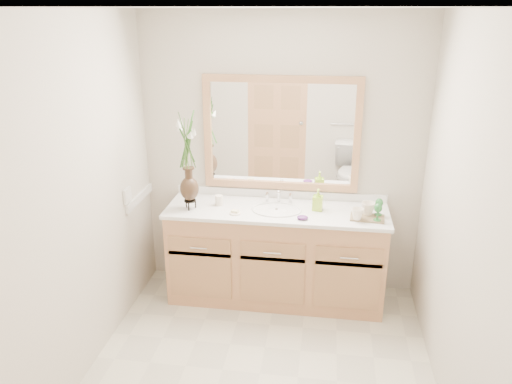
% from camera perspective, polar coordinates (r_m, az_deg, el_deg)
% --- Properties ---
extents(floor, '(2.60, 2.60, 0.00)m').
position_cam_1_polar(floor, '(3.71, 0.43, -20.03)').
color(floor, beige).
rests_on(floor, ground).
extents(ceiling, '(2.40, 2.60, 0.02)m').
position_cam_1_polar(ceiling, '(2.83, 0.56, 20.35)').
color(ceiling, white).
rests_on(ceiling, wall_back).
extents(wall_back, '(2.40, 0.02, 2.40)m').
position_cam_1_polar(wall_back, '(4.29, 2.86, 4.04)').
color(wall_back, beige).
rests_on(wall_back, floor).
extents(wall_front, '(2.40, 0.02, 2.40)m').
position_cam_1_polar(wall_front, '(1.96, -4.98, -17.50)').
color(wall_front, beige).
rests_on(wall_front, floor).
extents(wall_left, '(0.02, 2.60, 2.40)m').
position_cam_1_polar(wall_left, '(3.43, -19.79, -1.39)').
color(wall_left, beige).
rests_on(wall_left, floor).
extents(wall_right, '(0.02, 2.60, 2.40)m').
position_cam_1_polar(wall_right, '(3.15, 22.68, -3.69)').
color(wall_right, beige).
rests_on(wall_right, floor).
extents(vanity, '(1.80, 0.55, 0.80)m').
position_cam_1_polar(vanity, '(4.32, 2.30, -7.26)').
color(vanity, tan).
rests_on(vanity, floor).
extents(counter, '(1.84, 0.57, 0.03)m').
position_cam_1_polar(counter, '(4.15, 2.38, -2.16)').
color(counter, white).
rests_on(counter, vanity).
extents(sink, '(0.38, 0.34, 0.23)m').
position_cam_1_polar(sink, '(4.15, 2.35, -2.75)').
color(sink, white).
rests_on(sink, counter).
extents(mirror, '(1.32, 0.04, 0.97)m').
position_cam_1_polar(mirror, '(4.21, 2.88, 6.64)').
color(mirror, white).
rests_on(mirror, wall_back).
extents(switch_plate, '(0.02, 0.12, 0.12)m').
position_cam_1_polar(switch_plate, '(4.14, -14.49, -0.39)').
color(switch_plate, white).
rests_on(switch_plate, wall_left).
extents(door, '(0.80, 0.03, 2.00)m').
position_cam_1_polar(door, '(2.17, -12.97, -20.38)').
color(door, tan).
rests_on(door, floor).
extents(flower_vase, '(0.18, 0.18, 0.74)m').
position_cam_1_polar(flower_vase, '(4.02, -7.84, 4.77)').
color(flower_vase, black).
rests_on(flower_vase, counter).
extents(tumbler, '(0.07, 0.07, 0.09)m').
position_cam_1_polar(tumbler, '(4.22, -4.25, -0.94)').
color(tumbler, white).
rests_on(tumbler, counter).
extents(soap_dish, '(0.10, 0.10, 0.03)m').
position_cam_1_polar(soap_dish, '(4.05, -2.41, -2.36)').
color(soap_dish, white).
rests_on(soap_dish, counter).
extents(soap_bottle, '(0.08, 0.08, 0.16)m').
position_cam_1_polar(soap_bottle, '(4.13, 7.08, -1.00)').
color(soap_bottle, '#A5DA33').
rests_on(soap_bottle, counter).
extents(purple_dish, '(0.11, 0.10, 0.03)m').
position_cam_1_polar(purple_dish, '(3.95, 5.33, -2.92)').
color(purple_dish, '#56246C').
rests_on(purple_dish, counter).
extents(tray, '(0.28, 0.20, 0.01)m').
position_cam_1_polar(tray, '(4.05, 12.60, -2.88)').
color(tray, brown).
rests_on(tray, counter).
extents(mug_left, '(0.10, 0.10, 0.10)m').
position_cam_1_polar(mug_left, '(3.97, 11.50, -2.43)').
color(mug_left, white).
rests_on(mug_left, tray).
extents(mug_right, '(0.15, 0.15, 0.11)m').
position_cam_1_polar(mug_right, '(4.08, 12.70, -1.81)').
color(mug_right, white).
rests_on(mug_right, tray).
extents(goblet_front, '(0.06, 0.06, 0.14)m').
position_cam_1_polar(goblet_front, '(3.97, 13.78, -1.89)').
color(goblet_front, '#246E2F').
rests_on(goblet_front, tray).
extents(goblet_back, '(0.06, 0.06, 0.14)m').
position_cam_1_polar(goblet_back, '(4.08, 13.90, -1.32)').
color(goblet_back, '#246E2F').
rests_on(goblet_back, tray).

